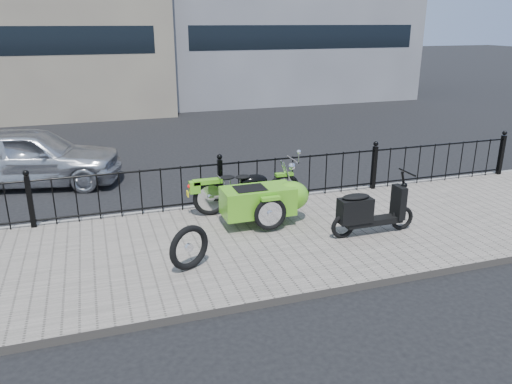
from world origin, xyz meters
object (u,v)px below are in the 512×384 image
object	(u,v)px
motorcycle_sidecar	(265,197)
sedan_car	(31,157)
spare_tire	(189,248)
scooter	(368,212)

from	to	relation	value
motorcycle_sidecar	sedan_car	bearing A→B (deg)	136.38
motorcycle_sidecar	sedan_car	world-z (taller)	sedan_car
motorcycle_sidecar	sedan_car	xyz separation A→B (m)	(-4.31, 4.11, 0.10)
motorcycle_sidecar	spare_tire	xyz separation A→B (m)	(-1.70, -1.44, -0.12)
motorcycle_sidecar	spare_tire	bearing A→B (deg)	-139.58
scooter	spare_tire	bearing A→B (deg)	-174.73
scooter	sedan_car	bearing A→B (deg)	137.86
spare_tire	sedan_car	xyz separation A→B (m)	(-2.61, 5.55, 0.22)
spare_tire	sedan_car	world-z (taller)	sedan_car
motorcycle_sidecar	sedan_car	distance (m)	5.95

